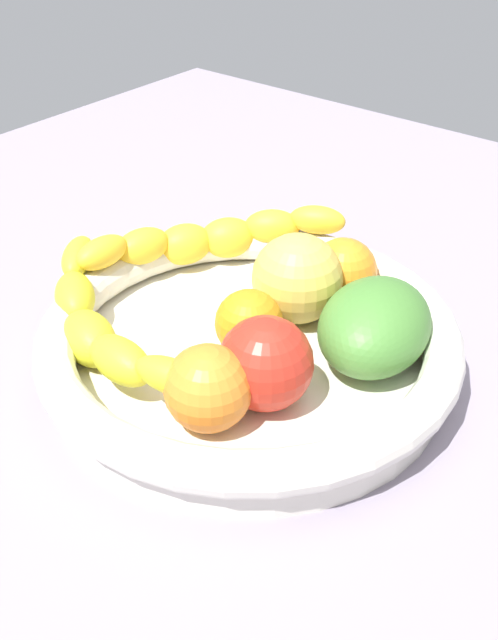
% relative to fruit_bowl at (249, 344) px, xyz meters
% --- Properties ---
extents(kitchen_counter, '(1.20, 1.20, 0.03)m').
position_rel_fruit_bowl_xyz_m(kitchen_counter, '(0.00, 0.00, -0.04)').
color(kitchen_counter, gray).
rests_on(kitchen_counter, ground).
extents(fruit_bowl, '(0.33, 0.33, 0.05)m').
position_rel_fruit_bowl_xyz_m(fruit_bowl, '(0.00, 0.00, 0.00)').
color(fruit_bowl, silver).
rests_on(fruit_bowl, kitchen_counter).
extents(banana_draped_left, '(0.12, 0.24, 0.05)m').
position_rel_fruit_bowl_xyz_m(banana_draped_left, '(-0.08, 0.09, 0.02)').
color(banana_draped_left, yellow).
rests_on(banana_draped_left, fruit_bowl).
extents(banana_draped_right, '(0.22, 0.15, 0.05)m').
position_rel_fruit_bowl_xyz_m(banana_draped_right, '(0.08, 0.11, 0.03)').
color(banana_draped_right, yellow).
rests_on(banana_draped_right, fruit_bowl).
extents(orange_front, '(0.05, 0.05, 0.05)m').
position_rel_fruit_bowl_xyz_m(orange_front, '(-0.00, 0.00, 0.02)').
color(orange_front, orange).
rests_on(orange_front, fruit_bowl).
extents(orange_mid_left, '(0.06, 0.06, 0.06)m').
position_rel_fruit_bowl_xyz_m(orange_mid_left, '(-0.08, -0.03, 0.02)').
color(orange_mid_left, orange).
rests_on(orange_mid_left, fruit_bowl).
extents(orange_mid_right, '(0.06, 0.06, 0.06)m').
position_rel_fruit_bowl_xyz_m(orange_mid_right, '(0.11, -0.02, 0.02)').
color(orange_mid_right, orange).
rests_on(orange_mid_right, fruit_bowl).
extents(tomato_red, '(0.07, 0.07, 0.07)m').
position_rel_fruit_bowl_xyz_m(tomato_red, '(-0.04, -0.05, 0.03)').
color(tomato_red, red).
rests_on(tomato_red, fruit_bowl).
extents(mango_green, '(0.13, 0.11, 0.06)m').
position_rel_fruit_bowl_xyz_m(mango_green, '(0.05, -0.08, 0.03)').
color(mango_green, '#478234').
rests_on(mango_green, fruit_bowl).
extents(apple_yellow, '(0.08, 0.08, 0.08)m').
position_rel_fruit_bowl_xyz_m(apple_yellow, '(0.06, 0.00, 0.03)').
color(apple_yellow, '#E0C150').
rests_on(apple_yellow, fruit_bowl).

